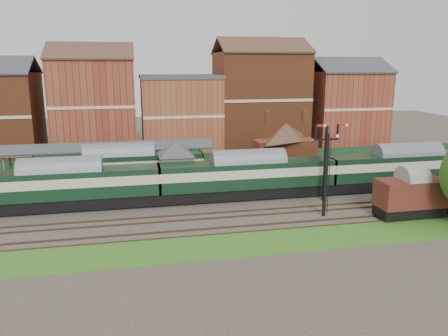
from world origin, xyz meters
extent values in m
plane|color=#473D33|center=(0.00, 0.00, 0.00)|extent=(160.00, 160.00, 0.00)
cube|color=#2D6619|center=(0.00, 16.00, 0.03)|extent=(90.00, 4.50, 0.06)
cube|color=#2D6619|center=(0.00, -12.00, 0.03)|extent=(90.00, 5.00, 0.06)
cube|color=#193823|center=(0.00, 18.00, 0.75)|extent=(90.00, 0.12, 1.50)
cube|color=#2D2D2D|center=(-5.00, 9.75, 0.50)|extent=(55.00, 3.40, 1.00)
cube|color=#586D4E|center=(-3.00, 3.25, 1.20)|extent=(3.40, 3.20, 2.40)
cube|color=#414A2E|center=(-3.00, 3.25, 3.40)|extent=(3.60, 3.40, 2.00)
pyramid|color=#383A3F|center=(-3.00, 3.25, 5.20)|extent=(5.40, 5.40, 1.60)
cube|color=maroon|center=(5.00, 3.25, 1.10)|extent=(3.00, 2.40, 2.20)
cube|color=#4C3323|center=(5.00, 2.60, 2.55)|extent=(3.20, 1.34, 0.79)
cube|color=#4C3323|center=(5.00, 3.90, 2.55)|extent=(3.20, 1.34, 0.79)
cube|color=brown|center=(12.00, 9.75, 2.75)|extent=(8.00, 3.00, 3.50)
pyramid|color=#4C3323|center=(12.00, 9.75, 5.60)|extent=(8.10, 8.10, 2.20)
cube|color=brown|center=(9.50, 9.75, 6.10)|extent=(0.60, 0.60, 1.60)
cube|color=brown|center=(14.50, 9.75, 6.10)|extent=(0.60, 0.60, 1.60)
cube|color=#414A2E|center=(-22.00, 8.45, 2.70)|extent=(0.22, 0.22, 3.40)
cube|color=#414A2E|center=(0.00, 11.05, 2.70)|extent=(0.22, 0.22, 3.40)
cube|color=#383A3F|center=(-11.00, 8.80, 4.60)|extent=(26.00, 1.99, 0.90)
cube|color=#383A3F|center=(-11.00, 10.70, 4.60)|extent=(26.00, 1.99, 0.90)
cube|color=#414A2E|center=(-11.00, 9.75, 4.98)|extent=(26.00, 0.20, 0.20)
cube|color=black|center=(12.00, -2.50, 4.00)|extent=(0.25, 0.25, 8.00)
cube|color=black|center=(12.00, -2.50, 6.60)|extent=(2.60, 0.18, 0.18)
cube|color=#B2140F|center=(11.35, -2.50, 8.05)|extent=(1.10, 0.08, 0.25)
cube|color=#B2140F|center=(13.75, -2.50, 8.05)|extent=(1.10, 0.08, 0.25)
cube|color=black|center=(10.00, -7.00, 4.00)|extent=(0.25, 0.25, 8.00)
cube|color=#B2140F|center=(10.55, -7.00, 7.70)|extent=(1.10, 0.08, 0.25)
cube|color=maroon|center=(-13.00, 25.00, 7.50)|extent=(12.00, 10.00, 15.00)
cube|color=brown|center=(0.00, 25.00, 6.00)|extent=(12.00, 10.00, 12.00)
cube|color=brown|center=(13.00, 25.00, 8.00)|extent=(14.00, 10.00, 16.00)
cube|color=maroon|center=(28.00, 25.00, 6.50)|extent=(12.00, 10.00, 13.00)
cube|color=black|center=(-14.56, 0.00, 0.74)|extent=(18.92, 2.65, 1.16)
cube|color=black|center=(-14.56, 0.00, 2.68)|extent=(18.92, 2.94, 2.73)
cube|color=beige|center=(-14.56, 0.00, 3.01)|extent=(18.94, 2.98, 0.95)
cube|color=slate|center=(-14.56, 0.00, 4.21)|extent=(18.92, 2.94, 0.63)
cube|color=black|center=(4.36, 0.00, 0.74)|extent=(18.92, 2.65, 1.16)
cube|color=black|center=(4.36, 0.00, 2.68)|extent=(18.92, 2.94, 2.73)
cube|color=beige|center=(4.36, 0.00, 3.01)|extent=(18.94, 2.98, 0.95)
cube|color=slate|center=(4.36, 0.00, 4.21)|extent=(18.92, 2.94, 0.63)
cube|color=black|center=(23.28, 0.00, 0.74)|extent=(18.92, 2.65, 1.16)
cube|color=black|center=(23.28, 0.00, 2.68)|extent=(18.92, 2.94, 2.73)
cube|color=beige|center=(23.28, 0.00, 3.01)|extent=(18.94, 2.98, 0.95)
cube|color=slate|center=(23.28, 0.00, 4.21)|extent=(18.92, 2.94, 0.63)
cube|color=black|center=(-9.16, 6.50, 0.74)|extent=(19.07, 2.67, 1.17)
cube|color=black|center=(-9.16, 6.50, 2.70)|extent=(19.07, 2.97, 2.75)
cube|color=beige|center=(-9.16, 6.50, 3.03)|extent=(19.09, 3.01, 0.95)
cube|color=slate|center=(-9.16, 6.50, 4.24)|extent=(19.07, 2.97, 0.64)
cube|color=black|center=(17.77, -9.00, 0.64)|extent=(6.38, 2.35, 0.96)
cube|color=#4F1716|center=(17.77, -9.00, 2.39)|extent=(6.38, 2.77, 2.55)
cube|color=gray|center=(17.77, -9.00, 3.80)|extent=(6.38, 2.77, 0.47)
camera|label=1|loc=(-7.50, -43.81, 14.10)|focal=35.00mm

